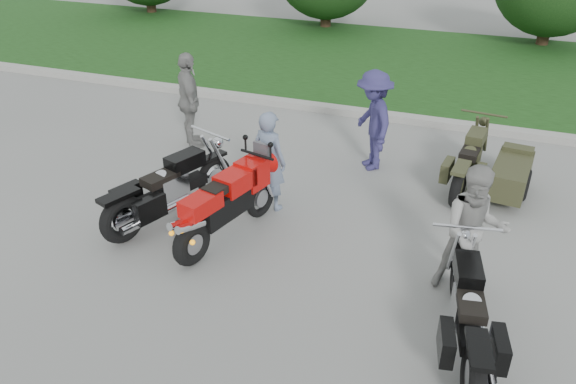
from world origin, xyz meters
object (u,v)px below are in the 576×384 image
(cruiser_right, at_px, (468,318))
(cruiser_sidecar, at_px, (493,171))
(person_stripe, at_px, (270,161))
(person_grey, at_px, (474,231))
(person_back, at_px, (189,101))
(person_denim, at_px, (373,121))
(cruiser_left, at_px, (166,192))
(sportbike_red, at_px, (225,203))

(cruiser_right, xyz_separation_m, cruiser_sidecar, (0.09, 3.87, -0.04))
(person_stripe, bearing_deg, person_grey, 178.64)
(person_grey, height_order, person_back, person_back)
(person_stripe, relative_size, person_denim, 0.90)
(person_grey, xyz_separation_m, person_denim, (-1.94, 2.99, 0.04))
(cruiser_sidecar, bearing_deg, person_stripe, -145.72)
(cruiser_right, relative_size, person_stripe, 1.42)
(person_stripe, distance_m, person_denim, 2.27)
(cruiser_left, height_order, person_back, person_back)
(sportbike_red, distance_m, cruiser_sidecar, 4.50)
(person_grey, relative_size, person_denim, 0.95)
(cruiser_left, xyz_separation_m, person_back, (-1.00, 2.60, 0.43))
(sportbike_red, bearing_deg, person_grey, 15.59)
(sportbike_red, relative_size, person_stripe, 1.32)
(cruiser_right, xyz_separation_m, person_grey, (-0.09, 1.13, 0.41))
(cruiser_right, height_order, person_back, person_back)
(sportbike_red, height_order, person_denim, person_denim)
(person_stripe, bearing_deg, cruiser_right, 162.99)
(cruiser_sidecar, height_order, person_grey, person_grey)
(cruiser_right, height_order, person_denim, person_denim)
(cruiser_right, distance_m, cruiser_sidecar, 3.87)
(cruiser_right, relative_size, person_grey, 1.33)
(cruiser_sidecar, distance_m, person_grey, 2.78)
(cruiser_sidecar, relative_size, person_grey, 1.32)
(person_denim, bearing_deg, cruiser_sidecar, 51.34)
(person_grey, relative_size, person_back, 0.93)
(sportbike_red, xyz_separation_m, person_grey, (3.34, 0.06, 0.26))
(cruiser_right, distance_m, person_denim, 4.61)
(sportbike_red, bearing_deg, cruiser_right, -2.76)
(cruiser_sidecar, distance_m, person_denim, 2.18)
(person_stripe, relative_size, person_grey, 0.94)
(cruiser_left, xyz_separation_m, cruiser_sidecar, (4.60, 2.62, -0.08))
(person_grey, distance_m, person_back, 6.08)
(cruiser_left, bearing_deg, person_grey, 18.54)
(sportbike_red, relative_size, cruiser_right, 0.93)
(sportbike_red, distance_m, person_denim, 3.37)
(sportbike_red, relative_size, cruiser_sidecar, 0.94)
(person_stripe, height_order, person_grey, person_grey)
(cruiser_right, distance_m, person_back, 6.75)
(cruiser_left, relative_size, person_grey, 1.39)
(cruiser_right, xyz_separation_m, person_back, (-5.52, 3.85, 0.47))
(cruiser_left, relative_size, person_back, 1.30)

